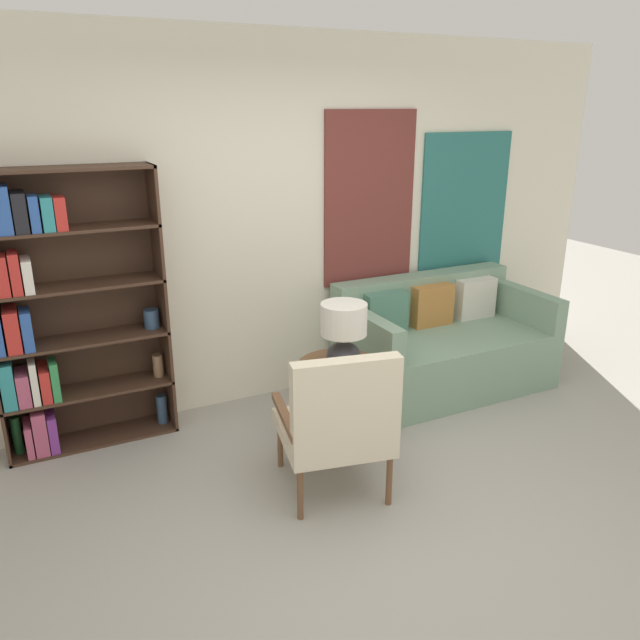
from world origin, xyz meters
TOP-DOWN VIEW (x-y plane):
  - ground_plane at (0.00, 0.00)m, footprint 14.00×14.00m
  - wall_back at (0.06, 2.03)m, footprint 6.40×0.08m
  - bookshelf at (-1.44, 1.85)m, footprint 1.09×0.30m
  - armchair at (-0.10, 0.51)m, footprint 0.72×0.74m
  - couch at (1.41, 1.55)m, footprint 1.64×0.92m
  - side_table at (0.24, 1.13)m, footprint 0.56×0.56m
  - table_lamp at (0.24, 1.08)m, footprint 0.30×0.30m

SIDE VIEW (x-z plane):
  - ground_plane at x=0.00m, z-range 0.00..0.00m
  - couch at x=1.41m, z-range -0.10..0.77m
  - side_table at x=0.24m, z-range 0.22..0.77m
  - armchair at x=-0.10m, z-range 0.04..0.97m
  - table_lamp at x=0.24m, z-range 0.59..1.03m
  - bookshelf at x=-1.44m, z-range 0.01..1.85m
  - wall_back at x=0.06m, z-range 0.00..2.70m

